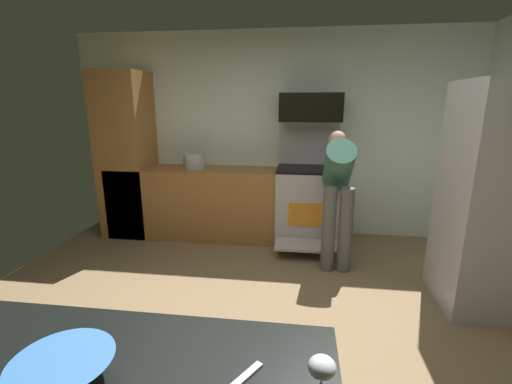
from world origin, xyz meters
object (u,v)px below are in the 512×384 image
(person_cook, at_px, (338,187))
(stock_pot, at_px, (194,161))
(wine_glass_mid, at_px, (322,370))
(mixing_bowl_large, at_px, (64,373))
(refrigerator, at_px, (506,200))
(oven_range, at_px, (307,202))
(microwave, at_px, (311,107))

(person_cook, distance_m, stock_pot, 1.87)
(wine_glass_mid, bearing_deg, person_cook, 83.52)
(mixing_bowl_large, bearing_deg, refrigerator, 43.19)
(oven_range, bearing_deg, person_cook, -64.89)
(wine_glass_mid, distance_m, stock_pot, 3.72)
(microwave, relative_size, refrigerator, 0.39)
(person_cook, distance_m, wine_glass_mid, 2.81)
(stock_pot, bearing_deg, oven_range, -0.55)
(person_cook, bearing_deg, oven_range, 115.11)
(person_cook, height_order, mixing_bowl_large, person_cook)
(person_cook, distance_m, mixing_bowl_large, 3.01)
(oven_range, height_order, mixing_bowl_large, oven_range)
(microwave, bearing_deg, oven_range, -90.00)
(microwave, xyz_separation_m, mixing_bowl_large, (-0.76, -3.54, -0.72))
(microwave, bearing_deg, wine_glass_mid, -90.33)
(microwave, height_order, mixing_bowl_large, microwave)
(refrigerator, xyz_separation_m, mixing_bowl_large, (-2.34, -2.20, -0.00))
(microwave, xyz_separation_m, stock_pot, (-1.45, -0.08, -0.67))
(microwave, height_order, wine_glass_mid, microwave)
(refrigerator, bearing_deg, stock_pot, 157.25)
(stock_pot, bearing_deg, refrigerator, -22.75)
(oven_range, relative_size, refrigerator, 0.79)
(wine_glass_mid, bearing_deg, microwave, 89.67)
(refrigerator, distance_m, wine_glass_mid, 2.70)
(refrigerator, height_order, stock_pot, refrigerator)
(stock_pot, bearing_deg, person_cook, -20.36)
(person_cook, relative_size, mixing_bowl_large, 4.86)
(refrigerator, height_order, wine_glass_mid, refrigerator)
(oven_range, relative_size, microwave, 2.03)
(microwave, bearing_deg, mixing_bowl_large, -102.13)
(mixing_bowl_large, relative_size, wine_glass_mid, 1.86)
(oven_range, relative_size, mixing_bowl_large, 5.11)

